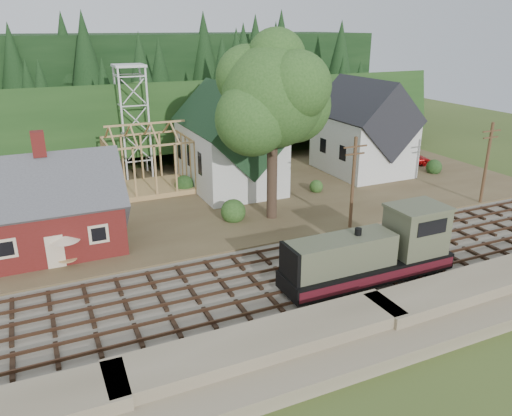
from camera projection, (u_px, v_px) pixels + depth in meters
name	position (u px, v px, depth m)	size (l,w,h in m)	color
ground	(309.00, 272.00, 34.97)	(140.00, 140.00, 0.00)	#384C1E
embankment	(386.00, 337.00, 27.72)	(64.00, 5.00, 1.60)	#7F7259
railroad_bed	(309.00, 271.00, 34.94)	(64.00, 11.00, 0.16)	#726B5B
village_flat	(219.00, 195.00, 50.28)	(64.00, 26.00, 0.30)	brown
hillside	(159.00, 147.00, 70.82)	(70.00, 28.00, 8.00)	#1E3F19
ridge	(136.00, 127.00, 84.47)	(80.00, 20.00, 12.00)	black
depot	(49.00, 212.00, 37.00)	(10.80, 7.41, 9.00)	#5D1815
church	(230.00, 141.00, 50.76)	(8.40, 15.17, 13.00)	silver
farmhouse	(363.00, 132.00, 56.54)	(8.40, 10.80, 10.60)	silver
timber_frame	(148.00, 162.00, 50.28)	(8.20, 6.20, 6.99)	tan
lattice_tower	(130.00, 88.00, 53.06)	(3.20, 3.20, 12.12)	silver
big_tree	(274.00, 104.00, 40.90)	(10.90, 8.40, 14.70)	#38281E
telegraph_pole_near	(353.00, 182.00, 40.68)	(2.20, 0.28, 8.00)	#4C331E
telegraph_pole_far	(487.00, 162.00, 46.53)	(2.20, 0.28, 8.00)	#4C331E
locomotive	(375.00, 253.00, 32.91)	(12.01, 3.00, 4.80)	black
car_blue	(112.00, 234.00, 39.24)	(1.27, 3.15, 1.07)	#5076AC
car_red	(411.00, 159.00, 60.63)	(2.20, 4.77, 1.33)	red
patio_set	(65.00, 239.00, 34.78)	(2.08, 2.08, 2.32)	silver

